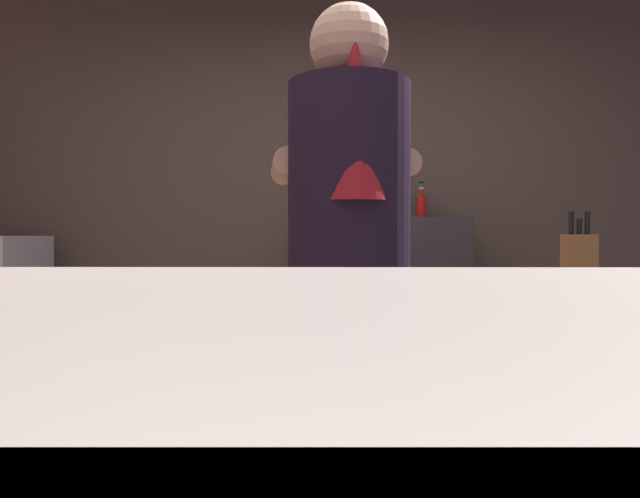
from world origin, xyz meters
The scene contains 11 objects.
wall_back centered at (0.00, 2.20, 1.35)m, with size 5.20×0.10×2.70m, color brown.
prep_counter centered at (0.35, 0.61, 0.47)m, with size 2.10×0.60×0.93m, color brown.
back_shelf centered at (0.26, 1.92, 0.61)m, with size 0.94×0.36×1.23m, color #39363B.
bartender centered at (-0.02, 0.15, 1.03)m, with size 0.46×0.53×1.77m.
knife_block centered at (0.80, 0.57, 1.04)m, with size 0.10×0.08×0.28m.
mixing_bowl centered at (-0.10, 0.55, 0.96)m, with size 0.19×0.19×0.05m, color #D55A29.
chefs_knife centered at (0.26, 0.56, 0.94)m, with size 0.24×0.03×0.01m, color silver.
bottle_hot_sauce centered at (0.46, 1.85, 1.30)m, with size 0.06×0.06×0.17m.
bottle_soy centered at (0.48, 2.01, 1.31)m, with size 0.05×0.05×0.22m.
bottle_vinegar centered at (0.21, 1.91, 1.32)m, with size 0.06×0.06×0.25m.
bottle_olive_oil centered at (-0.07, 1.91, 1.32)m, with size 0.05×0.05×0.24m.
Camera 1 is at (-0.09, -1.43, 1.13)m, focal length 31.87 mm.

